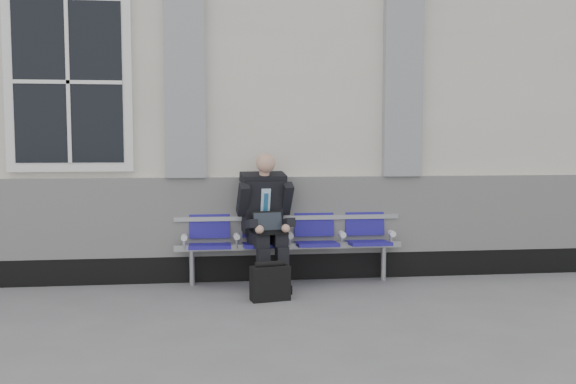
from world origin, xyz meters
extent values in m
plane|color=slate|center=(0.00, 0.00, 0.00)|extent=(70.00, 70.00, 0.00)
cube|color=silver|center=(0.00, 3.50, 2.10)|extent=(14.00, 4.00, 4.20)
cube|color=black|center=(0.00, 1.47, 0.15)|extent=(14.00, 0.10, 0.30)
cube|color=silver|center=(0.00, 1.46, 0.75)|extent=(14.00, 0.08, 0.90)
cube|color=gray|center=(1.60, 1.44, 2.40)|extent=(0.45, 0.14, 2.40)
cube|color=gray|center=(4.10, 1.44, 2.40)|extent=(0.45, 0.14, 2.40)
cube|color=white|center=(0.35, 1.46, 2.25)|extent=(1.35, 0.10, 1.95)
cube|color=black|center=(0.35, 1.41, 2.25)|extent=(1.15, 0.02, 1.75)
cube|color=#9EA0A3|center=(2.76, 1.30, 0.42)|extent=(2.60, 0.07, 0.07)
cube|color=#9EA0A3|center=(2.76, 1.42, 0.73)|extent=(2.60, 0.05, 0.05)
cylinder|color=#9EA0A3|center=(1.66, 1.30, 0.20)|extent=(0.06, 0.06, 0.39)
cylinder|color=#9EA0A3|center=(3.86, 1.30, 0.20)|extent=(0.06, 0.06, 0.39)
cube|color=navy|center=(1.86, 1.22, 0.45)|extent=(0.46, 0.42, 0.07)
cube|color=navy|center=(1.86, 1.43, 0.71)|extent=(0.46, 0.10, 0.40)
cube|color=navy|center=(2.46, 1.22, 0.45)|extent=(0.46, 0.42, 0.07)
cube|color=navy|center=(2.46, 1.43, 0.71)|extent=(0.46, 0.10, 0.40)
cube|color=navy|center=(3.06, 1.22, 0.45)|extent=(0.46, 0.42, 0.07)
cube|color=navy|center=(3.06, 1.43, 0.71)|extent=(0.46, 0.10, 0.40)
cube|color=navy|center=(3.66, 1.22, 0.45)|extent=(0.46, 0.42, 0.07)
cube|color=navy|center=(3.66, 1.43, 0.71)|extent=(0.46, 0.10, 0.40)
cylinder|color=white|center=(1.58, 1.25, 0.55)|extent=(0.07, 0.12, 0.07)
cylinder|color=white|center=(2.16, 1.25, 0.55)|extent=(0.07, 0.12, 0.07)
cylinder|color=white|center=(2.76, 1.25, 0.55)|extent=(0.07, 0.12, 0.07)
cylinder|color=white|center=(3.36, 1.25, 0.55)|extent=(0.07, 0.12, 0.07)
cylinder|color=white|center=(3.94, 1.25, 0.55)|extent=(0.07, 0.12, 0.07)
cube|color=black|center=(2.43, 0.81, 0.05)|extent=(0.16, 0.28, 0.09)
cube|color=black|center=(2.64, 0.85, 0.05)|extent=(0.16, 0.28, 0.09)
cube|color=black|center=(2.42, 0.87, 0.25)|extent=(0.14, 0.15, 0.47)
cube|color=black|center=(2.63, 0.91, 0.25)|extent=(0.14, 0.15, 0.47)
cube|color=black|center=(2.39, 1.10, 0.54)|extent=(0.22, 0.48, 0.14)
cube|color=black|center=(2.59, 1.13, 0.54)|extent=(0.22, 0.48, 0.14)
cube|color=black|center=(2.45, 1.32, 0.88)|extent=(0.49, 0.42, 0.66)
cube|color=#BFE5FB|center=(2.47, 1.20, 0.90)|extent=(0.12, 0.11, 0.37)
cube|color=#206097|center=(2.48, 1.19, 0.88)|extent=(0.06, 0.09, 0.31)
cube|color=black|center=(2.46, 1.29, 1.19)|extent=(0.53, 0.32, 0.15)
cylinder|color=tan|center=(2.47, 1.24, 1.27)|extent=(0.11, 0.11, 0.10)
sphere|color=tan|center=(2.48, 1.18, 1.37)|extent=(0.22, 0.22, 0.22)
cube|color=black|center=(2.23, 1.18, 0.97)|extent=(0.15, 0.31, 0.39)
cube|color=black|center=(2.72, 1.26, 0.97)|extent=(0.15, 0.31, 0.39)
cube|color=black|center=(2.30, 1.00, 0.72)|extent=(0.14, 0.33, 0.15)
cube|color=black|center=(2.71, 1.07, 0.72)|extent=(0.14, 0.33, 0.15)
sphere|color=tan|center=(2.38, 0.87, 0.68)|extent=(0.09, 0.09, 0.09)
sphere|color=tan|center=(2.67, 0.91, 0.68)|extent=(0.09, 0.09, 0.09)
cube|color=black|center=(2.51, 0.97, 0.63)|extent=(0.38, 0.29, 0.02)
cube|color=black|center=(2.49, 1.09, 0.73)|extent=(0.35, 0.15, 0.22)
cube|color=black|center=(2.49, 1.08, 0.73)|extent=(0.32, 0.12, 0.19)
cube|color=black|center=(2.46, 0.52, 0.18)|extent=(0.42, 0.24, 0.35)
cylinder|color=black|center=(2.46, 0.52, 0.37)|extent=(0.32, 0.12, 0.06)
camera|label=1|loc=(1.86, -5.85, 1.64)|focal=40.00mm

